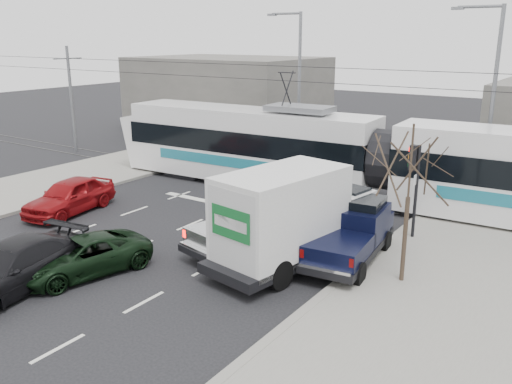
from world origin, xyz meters
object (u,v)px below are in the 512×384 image
Objects in this scene: navy_pickup at (353,232)px; dark_car at (10,268)px; tram at (385,161)px; red_car at (70,196)px; street_lamp_far at (297,79)px; green_car at (83,256)px; traffic_signal at (414,171)px; box_truck at (293,217)px; silver_pickup at (262,220)px; street_lamp_near at (489,92)px; bare_tree at (410,169)px.

dark_car is at bearing -139.88° from navy_pickup.
tram reaches higher than red_car.
street_lamp_far is 19.40m from green_car.
box_truck is (-2.60, -4.52, -1.06)m from traffic_signal.
green_car is (-5.33, -12.94, -1.47)m from tram.
navy_pickup reaches higher than silver_pickup.
street_lamp_far is 0.31× the size of tram.
dark_car is (-4.37, -7.46, -0.27)m from silver_pickup.
street_lamp_far is (-11.50, 2.00, 0.00)m from street_lamp_near.
dark_car is (-8.73, -11.22, -1.99)m from traffic_signal.
navy_pickup reaches higher than dark_car.
bare_tree is 3.60m from navy_pickup.
tram is (-3.42, -3.73, -3.02)m from street_lamp_near.
street_lamp_near reaches higher than tram.
bare_tree is 0.70× the size of box_truck.
street_lamp_near is at bearing 83.59° from traffic_signal.
street_lamp_far is at bearing 170.13° from street_lamp_near.
silver_pickup is 1.32× the size of green_car.
traffic_signal is 0.79× the size of red_car.
red_car is (-12.66, -2.17, -0.27)m from navy_pickup.
street_lamp_far is 16.54m from box_truck.
dark_car is at bearing -127.88° from traffic_signal.
box_truck reaches higher than silver_pickup.
street_lamp_near is 2.01× the size of green_car.
street_lamp_near is 1.98× the size of red_car.
traffic_signal is 5.32m from box_truck.
bare_tree is 8.77m from tram.
silver_pickup reaches higher than red_car.
navy_pickup is 1.14× the size of red_car.
silver_pickup reaches higher than dark_car.
navy_pickup is at bearing 55.96° from green_car.
bare_tree reaches higher than green_car.
tram is (8.08, -5.73, -3.02)m from street_lamp_far.
red_car is at bearing 160.28° from green_car.
street_lamp_far is at bearing 129.64° from box_truck.
street_lamp_far is at bearing 128.01° from silver_pickup.
street_lamp_near is 21.47m from dark_car.
bare_tree is 1.10× the size of red_car.
traffic_signal is 6.00m from silver_pickup.
tram reaches higher than silver_pickup.
traffic_signal is 0.40× the size of street_lamp_near.
tram is 5.61× the size of dark_car.
bare_tree is at bearing -4.79° from red_car.
red_car is (-13.67, -5.25, -1.96)m from traffic_signal.
green_car is 6.97m from red_car.
street_lamp_far reaches higher than box_truck.
navy_pickup is (1.57, -6.85, -1.05)m from tram.
tram is (-3.70, 7.77, -1.70)m from bare_tree.
street_lamp_near is at bearing -9.87° from street_lamp_far.
navy_pickup is at bearing 38.13° from dark_car.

